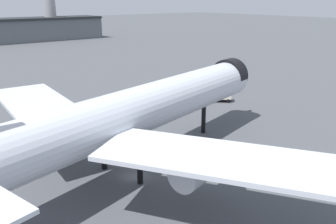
% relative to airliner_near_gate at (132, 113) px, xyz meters
% --- Properties ---
extents(ground, '(900.00, 900.00, 0.00)m').
position_rel_airliner_near_gate_xyz_m(ground, '(-1.08, -2.17, -8.77)').
color(ground, '#4C4F54').
extents(airliner_near_gate, '(67.42, 60.41, 19.90)m').
position_rel_airliner_near_gate_xyz_m(airliner_near_gate, '(0.00, 0.00, 0.00)').
color(airliner_near_gate, silver).
rests_on(airliner_near_gate, ground).
extents(service_truck_front, '(5.64, 5.37, 3.00)m').
position_rel_airliner_near_gate_xyz_m(service_truck_front, '(37.33, 16.87, -7.18)').
color(service_truck_front, black).
rests_on(service_truck_front, ground).
extents(traffic_cone_wingtip, '(0.57, 0.57, 0.71)m').
position_rel_airliner_near_gate_xyz_m(traffic_cone_wingtip, '(2.47, 37.27, -8.42)').
color(traffic_cone_wingtip, '#F2600C').
rests_on(traffic_cone_wingtip, ground).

